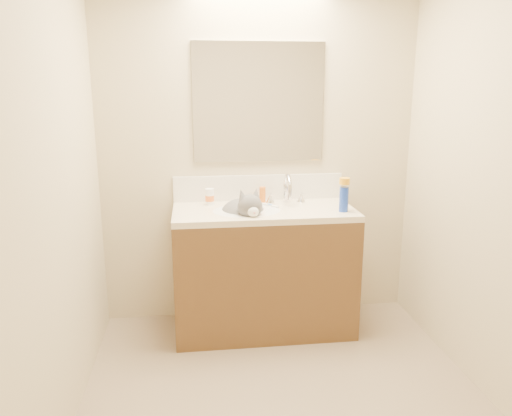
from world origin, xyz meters
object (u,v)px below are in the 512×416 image
object	(u,v)px
faucet	(287,191)
pill_bottle	(210,197)
basin	(247,221)
amber_bottle	(263,194)
silver_jar	(250,199)
vanity_cabinet	(264,273)
cat	(245,214)
spray_can	(344,199)

from	to	relation	value
faucet	pill_bottle	size ratio (longest dim) A/B	2.51
basin	amber_bottle	bearing A→B (deg)	58.66
silver_jar	faucet	bearing A→B (deg)	-9.64
basin	silver_jar	bearing A→B (deg)	78.10
amber_bottle	vanity_cabinet	bearing A→B (deg)	-95.10
pill_bottle	amber_bottle	size ratio (longest dim) A/B	1.03
cat	pill_bottle	size ratio (longest dim) A/B	4.00
cat	amber_bottle	distance (m)	0.27
vanity_cabinet	faucet	world-z (taller)	faucet
cat	faucet	bearing A→B (deg)	14.99
pill_bottle	amber_bottle	distance (m)	0.37
cat	spray_can	bearing A→B (deg)	-21.65
basin	spray_can	world-z (taller)	spray_can
cat	amber_bottle	world-z (taller)	cat
basin	amber_bottle	size ratio (longest dim) A/B	4.17
vanity_cabinet	amber_bottle	world-z (taller)	amber_bottle
basin	faucet	distance (m)	0.38
cat	silver_jar	distance (m)	0.21
vanity_cabinet	basin	distance (m)	0.40
silver_jar	spray_can	xyz separation A→B (m)	(0.58, -0.31, 0.05)
faucet	cat	bearing A→B (deg)	-153.81
cat	pill_bottle	bearing A→B (deg)	129.19
basin	faucet	xyz separation A→B (m)	(0.30, 0.17, 0.16)
silver_jar	pill_bottle	bearing A→B (deg)	-176.93
pill_bottle	silver_jar	xyz separation A→B (m)	(0.28, 0.01, -0.02)
cat	amber_bottle	xyz separation A→B (m)	(0.15, 0.21, 0.08)
vanity_cabinet	basin	world-z (taller)	basin
pill_bottle	spray_can	xyz separation A→B (m)	(0.85, -0.30, 0.02)
faucet	silver_jar	world-z (taller)	faucet
vanity_cabinet	silver_jar	bearing A→B (deg)	112.73
cat	vanity_cabinet	bearing A→B (deg)	-4.17
faucet	spray_can	bearing A→B (deg)	-40.06
basin	spray_can	bearing A→B (deg)	-9.41
silver_jar	amber_bottle	size ratio (longest dim) A/B	0.57
faucet	pill_bottle	xyz separation A→B (m)	(-0.53, 0.03, -0.03)
basin	cat	bearing A→B (deg)	130.65
vanity_cabinet	silver_jar	size ratio (longest dim) A/B	19.46
basin	cat	size ratio (longest dim) A/B	1.01
cat	silver_jar	world-z (taller)	cat
vanity_cabinet	amber_bottle	distance (m)	0.54
silver_jar	cat	bearing A→B (deg)	-105.92
silver_jar	amber_bottle	bearing A→B (deg)	9.32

